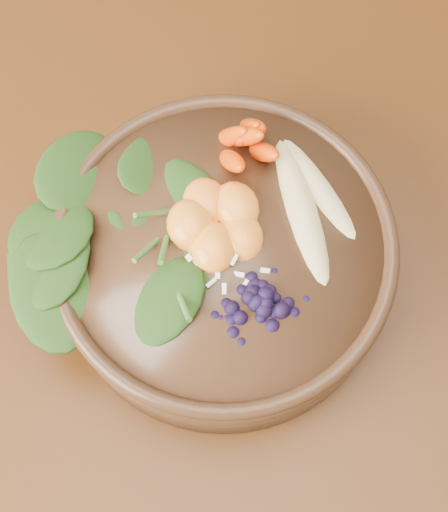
# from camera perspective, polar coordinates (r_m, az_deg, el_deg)

# --- Properties ---
(ground) EXTENTS (4.00, 4.00, 0.00)m
(ground) POSITION_cam_1_polar(r_m,az_deg,el_deg) (1.46, 5.49, -10.54)
(ground) COLOR #381E0F
(ground) RESTS_ON ground
(dining_table) EXTENTS (1.60, 0.90, 0.75)m
(dining_table) POSITION_cam_1_polar(r_m,az_deg,el_deg) (0.83, 9.52, -1.40)
(dining_table) COLOR #331C0C
(dining_table) RESTS_ON ground
(stoneware_bowl) EXTENTS (0.37, 0.37, 0.08)m
(stoneware_bowl) POSITION_cam_1_polar(r_m,az_deg,el_deg) (0.68, -0.00, -0.32)
(stoneware_bowl) COLOR #422917
(stoneware_bowl) RESTS_ON dining_table
(kale_heap) EXTENTS (0.24, 0.22, 0.05)m
(kale_heap) POSITION_cam_1_polar(r_m,az_deg,el_deg) (0.64, -6.55, 4.97)
(kale_heap) COLOR #244913
(kale_heap) RESTS_ON stoneware_bowl
(carrot_cluster) EXTENTS (0.08, 0.08, 0.09)m
(carrot_cluster) POSITION_cam_1_polar(r_m,az_deg,el_deg) (0.65, 1.21, 10.82)
(carrot_cluster) COLOR #FE4000
(carrot_cluster) RESTS_ON stoneware_bowl
(banana_halves) EXTENTS (0.07, 0.18, 0.03)m
(banana_halves) POSITION_cam_1_polar(r_m,az_deg,el_deg) (0.65, 7.05, 5.16)
(banana_halves) COLOR #E0CC84
(banana_halves) RESTS_ON stoneware_bowl
(mandarin_cluster) EXTENTS (0.11, 0.12, 0.03)m
(mandarin_cluster) POSITION_cam_1_polar(r_m,az_deg,el_deg) (0.63, -0.60, 3.25)
(mandarin_cluster) COLOR orange
(mandarin_cluster) RESTS_ON stoneware_bowl
(blueberry_pile) EXTENTS (0.16, 0.14, 0.04)m
(blueberry_pile) POSITION_cam_1_polar(r_m,az_deg,el_deg) (0.60, 3.02, -3.12)
(blueberry_pile) COLOR black
(blueberry_pile) RESTS_ON stoneware_bowl
(coconut_flakes) EXTENTS (0.11, 0.09, 0.01)m
(coconut_flakes) POSITION_cam_1_polar(r_m,az_deg,el_deg) (0.63, 1.05, -0.31)
(coconut_flakes) COLOR white
(coconut_flakes) RESTS_ON stoneware_bowl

